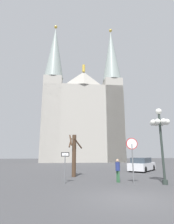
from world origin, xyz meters
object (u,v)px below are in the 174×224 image
at_px(stop_sign, 132,151).
at_px(bare_tree, 74,154).
at_px(parked_car_near_white, 142,165).
at_px(pedestrian_walking, 118,168).
at_px(street_lamp, 160,128).
at_px(cathedral, 82,116).
at_px(one_way_arrow_sign, 65,163).

xyz_separation_m(stop_sign, bare_tree, (-3.70, 4.44, -0.20)).
height_order(parked_car_near_white, pedestrian_walking, pedestrian_walking).
bearing_deg(street_lamp, cathedral, 93.61).
xyz_separation_m(cathedral, stop_sign, (-0.06, -31.50, -8.93)).
bearing_deg(bare_tree, street_lamp, -39.22).
bearing_deg(pedestrian_walking, one_way_arrow_sign, 178.83).
bearing_deg(one_way_arrow_sign, cathedral, 81.39).
xyz_separation_m(street_lamp, bare_tree, (-5.76, 4.70, -1.78)).
relative_size(one_way_arrow_sign, bare_tree, 0.57).
height_order(cathedral, bare_tree, cathedral).
bearing_deg(stop_sign, street_lamp, -7.31).
bearing_deg(cathedral, street_lamp, -86.39).
relative_size(cathedral, bare_tree, 9.34).
relative_size(stop_sign, pedestrian_walking, 1.91).
bearing_deg(bare_tree, stop_sign, -50.19).
distance_m(parked_car_near_white, pedestrian_walking, 9.02).
distance_m(stop_sign, one_way_arrow_sign, 4.74).
bearing_deg(bare_tree, one_way_arrow_sign, -104.09).
height_order(stop_sign, bare_tree, bare_tree).
height_order(one_way_arrow_sign, pedestrian_walking, one_way_arrow_sign).
bearing_deg(stop_sign, bare_tree, 129.81).
relative_size(cathedral, one_way_arrow_sign, 16.45).
height_order(cathedral, pedestrian_walking, cathedral).
bearing_deg(pedestrian_walking, street_lamp, -23.77).
height_order(stop_sign, parked_car_near_white, stop_sign).
bearing_deg(cathedral, parked_car_near_white, -79.31).
xyz_separation_m(stop_sign, street_lamp, (2.06, -0.26, 1.59)).
relative_size(cathedral, pedestrian_walking, 21.44).
relative_size(stop_sign, parked_car_near_white, 0.68).
xyz_separation_m(cathedral, street_lamp, (2.00, -31.76, -7.34)).
bearing_deg(parked_car_near_white, bare_tree, -154.27).
height_order(one_way_arrow_sign, parked_car_near_white, one_way_arrow_sign).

